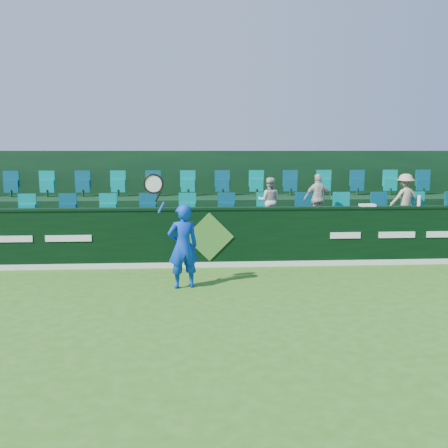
{
  "coord_description": "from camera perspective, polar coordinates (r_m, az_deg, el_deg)",
  "views": [
    {
      "loc": [
        -0.36,
        -7.09,
        2.63
      ],
      "look_at": [
        0.26,
        2.8,
        1.15
      ],
      "focal_mm": 40.0,
      "sensor_mm": 36.0,
      "label": 1
    }
  ],
  "objects": [
    {
      "name": "sponsor_hoarding",
      "position": [
        11.27,
        -1.69,
        -1.51
      ],
      "size": [
        16.0,
        0.25,
        1.35
      ],
      "color": "black",
      "rests_on": "ground"
    },
    {
      "name": "spectator_left",
      "position": [
        12.42,
        5.18,
        2.67
      ],
      "size": [
        0.62,
        0.52,
        1.15
      ],
      "primitive_type": "imported",
      "rotation": [
        0.0,
        0.0,
        2.98
      ],
      "color": "beige",
      "rests_on": "stand_tier_front"
    },
    {
      "name": "ground",
      "position": [
        7.57,
        -0.65,
        -11.83
      ],
      "size": [
        60.0,
        60.0,
        0.0
      ],
      "primitive_type": "plane",
      "color": "#306818",
      "rests_on": "ground"
    },
    {
      "name": "seat_row_front",
      "position": [
        12.69,
        -1.94,
        1.56
      ],
      "size": [
        13.5,
        0.5,
        0.6
      ],
      "primitive_type": "cube",
      "color": "#028C86",
      "rests_on": "stand_tier_front"
    },
    {
      "name": "spectator_middle",
      "position": [
        12.66,
        10.7,
        2.86
      ],
      "size": [
        0.75,
        0.36,
        1.24
      ],
      "primitive_type": "imported",
      "rotation": [
        0.0,
        0.0,
        3.22
      ],
      "color": "beige",
      "rests_on": "stand_tier_front"
    },
    {
      "name": "stand_rear",
      "position": [
        14.61,
        -2.17,
        2.93
      ],
      "size": [
        16.0,
        4.1,
        2.6
      ],
      "color": "black",
      "rests_on": "ground"
    },
    {
      "name": "drinks_bottle",
      "position": [
        12.3,
        21.4,
        2.51
      ],
      "size": [
        0.08,
        0.08,
        0.25
      ],
      "primitive_type": "cylinder",
      "color": "white",
      "rests_on": "sponsor_hoarding"
    },
    {
      "name": "tennis_player",
      "position": [
        9.53,
        -4.76,
        -2.45
      ],
      "size": [
        1.12,
        0.52,
        2.26
      ],
      "color": "#0B39C8",
      "rests_on": "ground"
    },
    {
      "name": "stand_tier_front",
      "position": [
        12.4,
        -1.87,
        -1.87
      ],
      "size": [
        16.0,
        2.0,
        0.8
      ],
      "primitive_type": "cube",
      "color": "black",
      "rests_on": "ground"
    },
    {
      "name": "stand_tier_back",
      "position": [
        14.23,
        -2.11,
        0.49
      ],
      "size": [
        16.0,
        1.8,
        1.3
      ],
      "primitive_type": "cube",
      "color": "black",
      "rests_on": "ground"
    },
    {
      "name": "spectator_right",
      "position": [
        13.38,
        19.96,
        2.78
      ],
      "size": [
        0.87,
        0.6,
        1.23
      ],
      "primitive_type": "imported",
      "rotation": [
        0.0,
        0.0,
        3.33
      ],
      "color": "tan",
      "rests_on": "stand_tier_front"
    },
    {
      "name": "towel",
      "position": [
        11.85,
        16.07,
        2.08
      ],
      "size": [
        0.34,
        0.22,
        0.05
      ],
      "primitive_type": "cube",
      "color": "white",
      "rests_on": "sponsor_hoarding"
    },
    {
      "name": "seat_row_back",
      "position": [
        14.43,
        -2.16,
        4.39
      ],
      "size": [
        13.5,
        0.5,
        0.6
      ],
      "primitive_type": "cube",
      "color": "#028C86",
      "rests_on": "stand_tier_back"
    }
  ]
}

